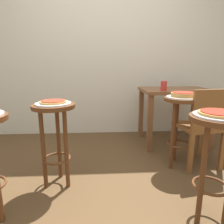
# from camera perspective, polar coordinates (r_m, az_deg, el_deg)

# --- Properties ---
(ground_plane) EXTENTS (6.00, 6.00, 0.00)m
(ground_plane) POSITION_cam_1_polar(r_m,az_deg,el_deg) (1.85, -1.07, -22.12)
(ground_plane) COLOR brown
(back_wall) EXTENTS (6.00, 0.10, 3.00)m
(back_wall) POSITION_cam_1_polar(r_m,az_deg,el_deg) (3.19, -2.54, 20.90)
(back_wall) COLOR silver
(back_wall) RESTS_ON ground_plane
(stool_foreground) EXTENTS (0.36, 0.36, 0.75)m
(stool_foreground) POSITION_cam_1_polar(r_m,az_deg,el_deg) (1.51, 27.45, -8.70)
(stool_foreground) COLOR #5B3319
(stool_foreground) RESTS_ON ground_plane
(serving_plate_foreground) EXTENTS (0.32, 0.32, 0.01)m
(serving_plate_foreground) POSITION_cam_1_polar(r_m,az_deg,el_deg) (1.45, 28.32, -0.87)
(serving_plate_foreground) COLOR silver
(serving_plate_foreground) RESTS_ON stool_foreground
(pizza_foreground) EXTENTS (0.26, 0.26, 0.02)m
(pizza_foreground) POSITION_cam_1_polar(r_m,az_deg,el_deg) (1.45, 28.39, -0.26)
(pizza_foreground) COLOR #B78442
(pizza_foreground) RESTS_ON serving_plate_foreground
(stool_leftside) EXTENTS (0.36, 0.36, 0.75)m
(stool_leftside) POSITION_cam_1_polar(r_m,az_deg,el_deg) (1.80, -16.06, -4.26)
(stool_leftside) COLOR #5B3319
(stool_leftside) RESTS_ON ground_plane
(serving_plate_leftside) EXTENTS (0.30, 0.30, 0.01)m
(serving_plate_leftside) POSITION_cam_1_polar(r_m,az_deg,el_deg) (1.76, -16.49, 2.36)
(serving_plate_leftside) COLOR silver
(serving_plate_leftside) RESTS_ON stool_leftside
(pizza_leftside) EXTENTS (0.22, 0.22, 0.02)m
(pizza_leftside) POSITION_cam_1_polar(r_m,az_deg,el_deg) (1.75, -16.53, 2.87)
(pizza_leftside) COLOR tan
(pizza_leftside) RESTS_ON serving_plate_leftside
(stool_rear) EXTENTS (0.36, 0.36, 0.75)m
(stool_rear) POSITION_cam_1_polar(r_m,az_deg,el_deg) (2.19, 19.21, -1.45)
(stool_rear) COLOR #5B3319
(stool_rear) RESTS_ON ground_plane
(serving_plate_rear) EXTENTS (0.33, 0.33, 0.01)m
(serving_plate_rear) POSITION_cam_1_polar(r_m,az_deg,el_deg) (2.15, 19.63, 4.02)
(serving_plate_rear) COLOR white
(serving_plate_rear) RESTS_ON stool_rear
(pizza_rear) EXTENTS (0.24, 0.24, 0.05)m
(pizza_rear) POSITION_cam_1_polar(r_m,az_deg,el_deg) (2.14, 19.68, 4.77)
(pizza_rear) COLOR #B78442
(pizza_rear) RESTS_ON serving_plate_rear
(dining_table) EXTENTS (0.91, 0.65, 0.77)m
(dining_table) POSITION_cam_1_polar(r_m,az_deg,el_deg) (2.83, 17.64, 3.57)
(dining_table) COLOR brown
(dining_table) RESTS_ON ground_plane
(cup_near_edge) EXTENTS (0.08, 0.08, 0.12)m
(cup_near_edge) POSITION_cam_1_polar(r_m,az_deg,el_deg) (2.56, 14.61, 7.26)
(cup_near_edge) COLOR red
(cup_near_edge) RESTS_ON dining_table
(wooden_chair) EXTENTS (0.46, 0.46, 0.85)m
(wooden_chair) POSITION_cam_1_polar(r_m,az_deg,el_deg) (2.27, 24.38, -3.41)
(wooden_chair) COLOR brown
(wooden_chair) RESTS_ON ground_plane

